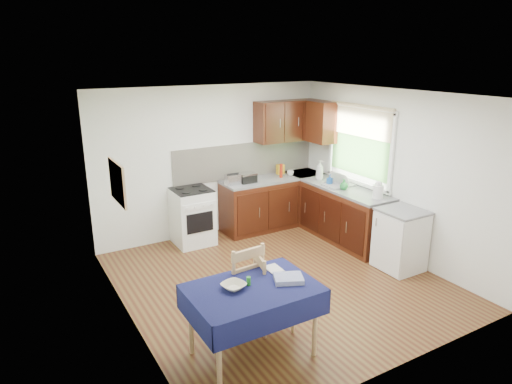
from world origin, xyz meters
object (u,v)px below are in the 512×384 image
dining_table (253,297)px  kettle (378,190)px  chair_near (270,289)px  chair_far (241,283)px  toaster (233,179)px  dish_rack (339,184)px  sandwich_press (247,178)px

dining_table → kettle: kettle is taller
dining_table → chair_near: 0.54m
chair_far → toaster: size_ratio=4.11×
dining_table → toaster: 3.26m
dining_table → chair_far: (0.14, 0.50, -0.12)m
chair_near → dish_rack: bearing=-41.7°
chair_far → sandwich_press: (1.45, 2.47, 0.44)m
toaster → dish_rack: bearing=-17.4°
dining_table → chair_near: chair_near is taller
sandwich_press → chair_far: bearing=-118.3°
chair_far → sandwich_press: size_ratio=3.71×
sandwich_press → dish_rack: 1.53m
sandwich_press → kettle: 2.16m
kettle → sandwich_press: bearing=125.7°
toaster → sandwich_press: bearing=16.6°
dining_table → dish_rack: (2.80, 2.04, 0.26)m
chair_near → kettle: size_ratio=3.44×
chair_far → chair_near: chair_far is taller
chair_near → kettle: kettle is taller
toaster → kettle: (1.53, -1.75, 0.03)m
dining_table → dish_rack: dish_rack is taller
dining_table → toaster: size_ratio=5.10×
dining_table → dish_rack: size_ratio=2.76×
dining_table → dish_rack: bearing=53.1°
kettle → chair_far: bearing=-165.2°
sandwich_press → dish_rack: bearing=-35.6°
chair_far → chair_near: (0.26, -0.19, -0.06)m
dish_rack → kettle: bearing=-77.0°
toaster → dish_rack: size_ratio=0.54×
chair_near → chair_far: bearing=66.8°
kettle → chair_near: bearing=-159.7°
chair_far → toaster: toaster is taller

